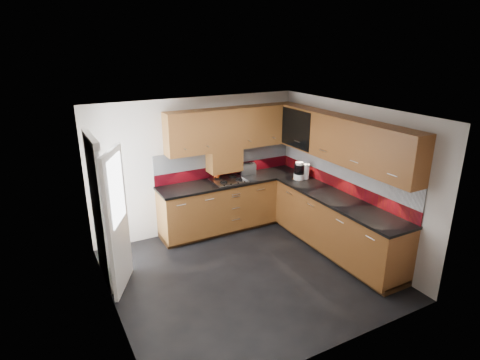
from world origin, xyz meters
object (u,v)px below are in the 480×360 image
gas_hob (229,180)px  toaster (248,169)px  utensil_pot (217,174)px  food_processor (299,172)px

gas_hob → toaster: 0.54m
utensil_pot → food_processor: bearing=-29.8°
gas_hob → food_processor: bearing=-24.2°
toaster → gas_hob: bearing=-159.1°
food_processor → gas_hob: bearing=155.8°
gas_hob → utensil_pot: (-0.13, 0.22, 0.07)m
gas_hob → food_processor: 1.27m
toaster → utensil_pot: bearing=177.6°
gas_hob → utensil_pot: size_ratio=1.52×
gas_hob → utensil_pot: utensil_pot is taller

